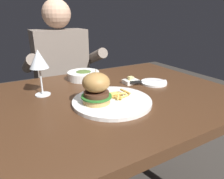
{
  "coord_description": "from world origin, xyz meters",
  "views": [
    {
      "loc": [
        -0.36,
        -0.72,
        1.07
      ],
      "look_at": [
        0.02,
        -0.05,
        0.78
      ],
      "focal_mm": 32.0,
      "sensor_mm": 36.0,
      "label": 1
    }
  ],
  "objects_px": {
    "wine_glass": "(39,60)",
    "diner_person": "(63,87)",
    "burger_sandwich": "(96,88)",
    "table_knife": "(145,82)",
    "soup_bowl": "(84,75)",
    "bread_plate": "(154,83)",
    "butter_dish": "(131,81)",
    "main_plate": "(111,101)"
  },
  "relations": [
    {
      "from": "soup_bowl",
      "to": "wine_glass",
      "type": "bearing_deg",
      "value": -151.93
    },
    {
      "from": "burger_sandwich",
      "to": "wine_glass",
      "type": "xyz_separation_m",
      "value": [
        -0.16,
        0.22,
        0.08
      ]
    },
    {
      "from": "burger_sandwich",
      "to": "bread_plate",
      "type": "xyz_separation_m",
      "value": [
        0.37,
        0.1,
        -0.07
      ]
    },
    {
      "from": "burger_sandwich",
      "to": "diner_person",
      "type": "bearing_deg",
      "value": 83.81
    },
    {
      "from": "bread_plate",
      "to": "main_plate",
      "type": "bearing_deg",
      "value": -161.45
    },
    {
      "from": "wine_glass",
      "to": "diner_person",
      "type": "height_order",
      "value": "diner_person"
    },
    {
      "from": "burger_sandwich",
      "to": "bread_plate",
      "type": "bearing_deg",
      "value": 14.67
    },
    {
      "from": "diner_person",
      "to": "soup_bowl",
      "type": "bearing_deg",
      "value": -89.37
    },
    {
      "from": "wine_glass",
      "to": "diner_person",
      "type": "distance_m",
      "value": 0.68
    },
    {
      "from": "burger_sandwich",
      "to": "table_knife",
      "type": "height_order",
      "value": "burger_sandwich"
    },
    {
      "from": "burger_sandwich",
      "to": "soup_bowl",
      "type": "distance_m",
      "value": 0.36
    },
    {
      "from": "wine_glass",
      "to": "diner_person",
      "type": "bearing_deg",
      "value": 66.34
    },
    {
      "from": "soup_bowl",
      "to": "diner_person",
      "type": "relative_size",
      "value": 0.15
    },
    {
      "from": "burger_sandwich",
      "to": "bread_plate",
      "type": "distance_m",
      "value": 0.39
    },
    {
      "from": "burger_sandwich",
      "to": "bread_plate",
      "type": "height_order",
      "value": "burger_sandwich"
    },
    {
      "from": "wine_glass",
      "to": "table_knife",
      "type": "relative_size",
      "value": 1.04
    },
    {
      "from": "diner_person",
      "to": "bread_plate",
      "type": "bearing_deg",
      "value": -66.83
    },
    {
      "from": "main_plate",
      "to": "bread_plate",
      "type": "distance_m",
      "value": 0.33
    },
    {
      "from": "main_plate",
      "to": "soup_bowl",
      "type": "distance_m",
      "value": 0.36
    },
    {
      "from": "wine_glass",
      "to": "soup_bowl",
      "type": "bearing_deg",
      "value": 28.07
    },
    {
      "from": "main_plate",
      "to": "burger_sandwich",
      "type": "height_order",
      "value": "burger_sandwich"
    },
    {
      "from": "wine_glass",
      "to": "bread_plate",
      "type": "bearing_deg",
      "value": -12.96
    },
    {
      "from": "wine_glass",
      "to": "diner_person",
      "type": "xyz_separation_m",
      "value": [
        0.24,
        0.55,
        -0.33
      ]
    },
    {
      "from": "table_knife",
      "to": "bread_plate",
      "type": "bearing_deg",
      "value": -17.34
    },
    {
      "from": "bread_plate",
      "to": "table_knife",
      "type": "xyz_separation_m",
      "value": [
        -0.05,
        0.01,
        0.01
      ]
    },
    {
      "from": "main_plate",
      "to": "bread_plate",
      "type": "bearing_deg",
      "value": 18.55
    },
    {
      "from": "soup_bowl",
      "to": "diner_person",
      "type": "xyz_separation_m",
      "value": [
        -0.0,
        0.42,
        -0.2
      ]
    },
    {
      "from": "table_knife",
      "to": "diner_person",
      "type": "bearing_deg",
      "value": 110.1
    },
    {
      "from": "soup_bowl",
      "to": "diner_person",
      "type": "distance_m",
      "value": 0.46
    },
    {
      "from": "bread_plate",
      "to": "soup_bowl",
      "type": "height_order",
      "value": "soup_bowl"
    },
    {
      "from": "burger_sandwich",
      "to": "table_knife",
      "type": "xyz_separation_m",
      "value": [
        0.32,
        0.11,
        -0.06
      ]
    },
    {
      "from": "wine_glass",
      "to": "bread_plate",
      "type": "distance_m",
      "value": 0.56
    },
    {
      "from": "main_plate",
      "to": "wine_glass",
      "type": "xyz_separation_m",
      "value": [
        -0.22,
        0.22,
        0.15
      ]
    },
    {
      "from": "bread_plate",
      "to": "diner_person",
      "type": "distance_m",
      "value": 0.75
    },
    {
      "from": "main_plate",
      "to": "soup_bowl",
      "type": "relative_size",
      "value": 1.83
    },
    {
      "from": "main_plate",
      "to": "diner_person",
      "type": "bearing_deg",
      "value": 88.4
    },
    {
      "from": "wine_glass",
      "to": "butter_dish",
      "type": "xyz_separation_m",
      "value": [
        0.43,
        -0.06,
        -0.14
      ]
    },
    {
      "from": "wine_glass",
      "to": "bread_plate",
      "type": "height_order",
      "value": "wine_glass"
    },
    {
      "from": "burger_sandwich",
      "to": "table_knife",
      "type": "relative_size",
      "value": 0.68
    },
    {
      "from": "table_knife",
      "to": "butter_dish",
      "type": "relative_size",
      "value": 2.57
    },
    {
      "from": "main_plate",
      "to": "butter_dish",
      "type": "height_order",
      "value": "butter_dish"
    },
    {
      "from": "table_knife",
      "to": "soup_bowl",
      "type": "distance_m",
      "value": 0.33
    }
  ]
}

